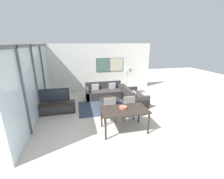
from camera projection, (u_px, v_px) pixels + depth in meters
ground_plane at (127, 150)px, 4.16m from camera, size 24.00×24.00×0.00m
wall_back at (98, 68)px, 9.04m from camera, size 6.65×0.09×2.80m
window_wall_left at (35, 78)px, 5.74m from camera, size 0.07×5.70×2.80m
area_rug at (109, 106)px, 6.98m from camera, size 2.81×1.77×0.01m
tv_console at (55, 108)px, 6.25m from camera, size 1.62×0.43×0.48m
television at (54, 96)px, 6.08m from camera, size 1.23×0.20×0.60m
sofa_main at (104, 92)px, 8.13m from camera, size 1.97×0.89×0.80m
sofa_side at (133, 98)px, 7.30m from camera, size 0.89×1.63×0.80m
coffee_table at (109, 101)px, 6.89m from camera, size 0.94×0.94×0.38m
dining_table at (124, 111)px, 4.90m from camera, size 1.52×0.89×0.78m
dining_chair_left at (109, 108)px, 5.50m from camera, size 0.46×0.46×0.99m
dining_chair_centre at (128, 107)px, 5.64m from camera, size 0.46×0.46×0.99m
fruit_bowl at (123, 107)px, 4.92m from camera, size 0.27×0.27×0.06m
floor_lamp at (128, 71)px, 8.04m from camera, size 0.44×0.44×1.57m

